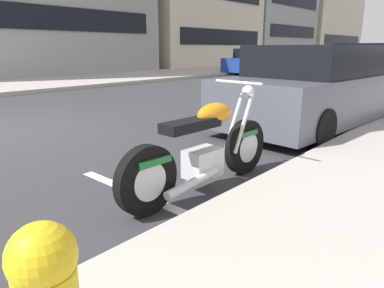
# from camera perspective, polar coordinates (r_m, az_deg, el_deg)

# --- Properties ---
(sidewalk_far_curb) EXTENTS (120.00, 5.00, 0.14)m
(sidewalk_far_curb) POSITION_cam_1_polar(r_m,az_deg,el_deg) (20.08, -3.24, 11.38)
(sidewalk_far_curb) COLOR #ADA89E
(sidewalk_far_curb) RESTS_ON ground
(parking_stall_stripe) EXTENTS (0.12, 2.20, 0.01)m
(parking_stall_stripe) POSITION_cam_1_polar(r_m,az_deg,el_deg) (3.64, -7.37, -8.65)
(parking_stall_stripe) COLOR silver
(parking_stall_stripe) RESTS_ON ground
(parked_motorcycle) EXTENTS (2.18, 0.62, 1.13)m
(parked_motorcycle) POSITION_cam_1_polar(r_m,az_deg,el_deg) (3.66, 2.06, -1.17)
(parked_motorcycle) COLOR black
(parked_motorcycle) RESTS_ON ground
(parked_car_behind_motorcycle) EXTENTS (4.77, 2.13, 1.52)m
(parked_car_behind_motorcycle) POSITION_cam_1_polar(r_m,az_deg,el_deg) (7.22, 19.83, 8.49)
(parked_car_behind_motorcycle) COLOR #4C515B
(parked_car_behind_motorcycle) RESTS_ON ground
(crossing_truck) EXTENTS (2.34, 5.64, 1.82)m
(crossing_truck) POSITION_cam_1_polar(r_m,az_deg,el_deg) (31.99, 25.86, 13.00)
(crossing_truck) COLOR #B7B7BC
(crossing_truck) RESTS_ON ground
(car_opposite_curb) EXTENTS (4.36, 2.05, 1.43)m
(car_opposite_curb) POSITION_cam_1_polar(r_m,az_deg,el_deg) (21.19, 10.35, 13.00)
(car_opposite_curb) COLOR navy
(car_opposite_curb) RESTS_ON ground
(townhouse_mid_block) EXTENTS (11.17, 9.13, 10.13)m
(townhouse_mid_block) POSITION_cam_1_polar(r_m,az_deg,el_deg) (30.56, -2.05, 22.16)
(townhouse_mid_block) COLOR beige
(townhouse_mid_block) RESTS_ON ground
(townhouse_far_uphill) EXTENTS (13.86, 9.95, 10.89)m
(townhouse_far_uphill) POSITION_cam_1_polar(r_m,az_deg,el_deg) (51.56, 18.25, 19.12)
(townhouse_far_uphill) COLOR beige
(townhouse_far_uphill) RESTS_ON ground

